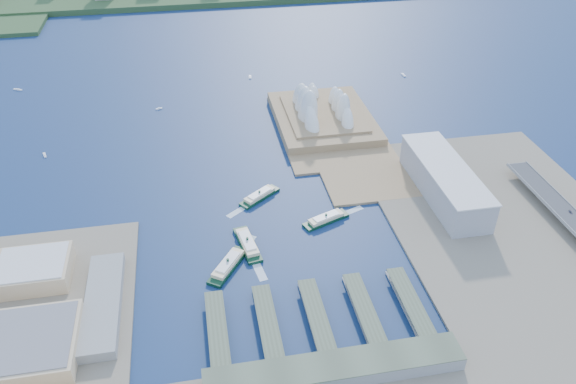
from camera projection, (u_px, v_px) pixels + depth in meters
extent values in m
plane|color=#0F2148|center=(284.00, 264.00, 539.09)|extent=(3000.00, 3000.00, 0.00)
cube|color=#7A705E|center=(541.00, 267.00, 533.70)|extent=(240.00, 500.00, 3.00)
cube|color=#937650|center=(328.00, 128.00, 765.31)|extent=(135.00, 220.00, 3.00)
cube|color=#98989E|center=(444.00, 181.00, 621.68)|extent=(45.00, 155.00, 35.00)
cube|color=gray|center=(335.00, 370.00, 426.74)|extent=(200.00, 28.00, 12.00)
imported|color=slate|center=(570.00, 212.00, 582.65)|extent=(2.07, 5.09, 1.48)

